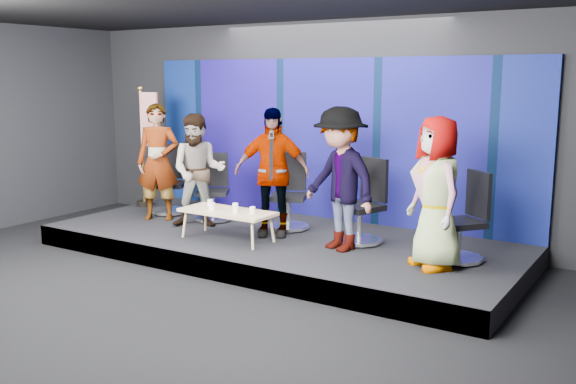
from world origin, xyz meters
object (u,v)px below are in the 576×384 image
object	(u,v)px
panelist_e	(436,193)
coffee_table	(227,213)
mug_b	(212,207)
panelist_a	(158,162)
mug_c	(235,206)
flag_stand	(147,143)
mug_a	(210,203)
mug_e	(253,210)
chair_b	(213,198)
panelist_b	(198,171)
panelist_d	(340,179)
chair_e	(463,232)
mug_d	(236,210)
panelist_c	(272,172)
chair_c	(289,204)
chair_d	(363,215)
chair_a	(170,191)

from	to	relation	value
panelist_e	coffee_table	size ratio (longest dim) A/B	1.32
coffee_table	mug_b	distance (m)	0.23
panelist_a	mug_c	xyz separation A→B (m)	(1.85, -0.38, -0.47)
panelist_a	flag_stand	world-z (taller)	flag_stand
mug_a	mug_e	distance (m)	0.81
chair_b	mug_c	xyz separation A→B (m)	(1.06, -0.81, 0.12)
mug_c	mug_e	distance (m)	0.35
panelist_b	panelist_d	distance (m)	2.47
chair_b	mug_b	xyz separation A→B (m)	(0.81, -1.02, 0.13)
panelist_e	flag_stand	size ratio (longest dim) A/B	0.86
coffee_table	mug_b	world-z (taller)	mug_b
chair_e	mug_c	world-z (taller)	chair_e
panelist_a	flag_stand	xyz separation A→B (m)	(-0.90, 0.68, 0.20)
mug_d	mug_e	xyz separation A→B (m)	(0.21, 0.11, -0.00)
mug_e	panelist_e	bearing A→B (deg)	5.74
panelist_d	mug_e	world-z (taller)	panelist_d
mug_d	mug_a	bearing A→B (deg)	163.36
mug_b	mug_e	xyz separation A→B (m)	(0.61, 0.14, -0.01)
mug_c	flag_stand	world-z (taller)	flag_stand
panelist_c	flag_stand	world-z (taller)	flag_stand
coffee_table	mug_c	world-z (taller)	mug_c
panelist_b	mug_d	size ratio (longest dim) A/B	18.77
chair_c	mug_c	distance (m)	1.03
flag_stand	mug_a	bearing A→B (deg)	-36.48
chair_e	mug_d	distance (m)	3.07
mug_a	mug_b	world-z (taller)	mug_b
chair_c	chair_d	bearing A→B (deg)	-31.52
panelist_b	mug_d	distance (m)	1.26
panelist_a	mug_d	distance (m)	2.11
panelist_d	mug_e	size ratio (longest dim) A/B	20.74
panelist_a	panelist_c	world-z (taller)	panelist_a
chair_d	mug_e	bearing A→B (deg)	-124.84
chair_b	mug_a	size ratio (longest dim) A/B	10.84
coffee_table	mug_a	distance (m)	0.41
chair_d	panelist_a	bearing A→B (deg)	-152.21
chair_c	coffee_table	world-z (taller)	chair_c
coffee_table	mug_c	size ratio (longest dim) A/B	14.43
coffee_table	mug_a	bearing A→B (deg)	165.99
mug_c	panelist_e	bearing A→B (deg)	3.76
chair_a	panelist_c	xyz separation A→B (m)	(2.36, -0.38, 0.55)
panelist_b	flag_stand	bearing A→B (deg)	126.29
chair_b	panelist_e	bearing A→B (deg)	-40.41
chair_c	chair_d	xyz separation A→B (m)	(1.34, -0.17, 0.01)
coffee_table	chair_c	bearing A→B (deg)	71.48
chair_e	mug_c	distance (m)	3.17
coffee_table	panelist_b	bearing A→B (deg)	154.44
flag_stand	panelist_d	bearing A→B (deg)	-21.62
panelist_c	mug_c	world-z (taller)	panelist_c
panelist_c	mug_c	distance (m)	0.73
panelist_a	mug_d	bearing A→B (deg)	-44.33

